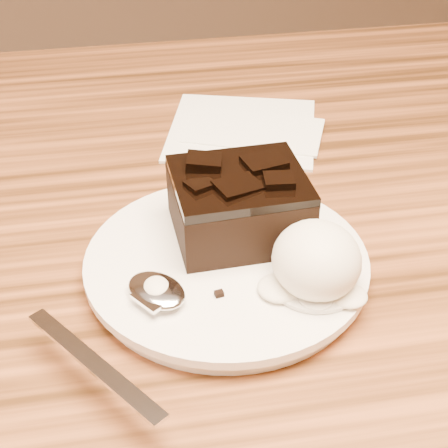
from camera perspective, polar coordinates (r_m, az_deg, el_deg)
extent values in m
cylinder|color=white|center=(0.52, 0.20, -3.43)|extent=(0.21, 0.21, 0.02)
cube|color=black|center=(0.53, 1.22, 1.28)|extent=(0.10, 0.09, 0.04)
ellipsoid|color=white|center=(0.48, 7.49, -2.90)|extent=(0.06, 0.07, 0.05)
cylinder|color=white|center=(0.50, 7.31, -4.72)|extent=(0.06, 0.06, 0.00)
cube|color=white|center=(0.71, 1.48, 7.73)|extent=(0.18, 0.18, 0.01)
cube|color=black|center=(0.48, -0.40, -5.67)|extent=(0.01, 0.01, 0.00)
cube|color=black|center=(0.51, 3.34, -2.77)|extent=(0.01, 0.01, 0.00)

